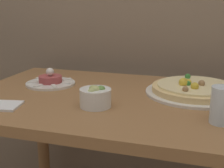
% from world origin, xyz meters
% --- Properties ---
extents(dining_table, '(1.19, 0.73, 0.77)m').
position_xyz_m(dining_table, '(0.00, 0.36, 0.66)').
color(dining_table, olive).
rests_on(dining_table, ground_plane).
extents(pizza_plate, '(0.37, 0.37, 0.07)m').
position_xyz_m(pizza_plate, '(0.24, 0.48, 0.79)').
color(pizza_plate, silver).
rests_on(pizza_plate, dining_table).
extents(tartare_plate, '(0.21, 0.21, 0.07)m').
position_xyz_m(tartare_plate, '(-0.35, 0.44, 0.79)').
color(tartare_plate, silver).
rests_on(tartare_plate, dining_table).
extents(small_bowl, '(0.10, 0.10, 0.07)m').
position_xyz_m(small_bowl, '(-0.07, 0.23, 0.81)').
color(small_bowl, white).
rests_on(small_bowl, dining_table).
extents(drinking_glass, '(0.07, 0.07, 0.11)m').
position_xyz_m(drinking_glass, '(0.33, 0.20, 0.83)').
color(drinking_glass, silver).
rests_on(drinking_glass, dining_table).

